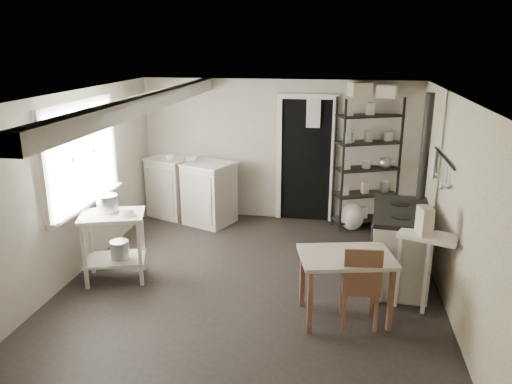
% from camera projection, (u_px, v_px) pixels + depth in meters
% --- Properties ---
extents(floor, '(5.00, 5.00, 0.00)m').
position_uv_depth(floor, '(252.00, 284.00, 6.14)').
color(floor, black).
rests_on(floor, ground).
extents(ceiling, '(5.00, 5.00, 0.00)m').
position_uv_depth(ceiling, '(251.00, 95.00, 5.47)').
color(ceiling, silver).
rests_on(ceiling, wall_back).
extents(wall_back, '(4.50, 0.02, 2.30)m').
position_uv_depth(wall_back, '(279.00, 151.00, 8.17)').
color(wall_back, '#AEA795').
rests_on(wall_back, ground).
extents(wall_front, '(4.50, 0.02, 2.30)m').
position_uv_depth(wall_front, '(188.00, 301.00, 3.45)').
color(wall_front, '#AEA795').
rests_on(wall_front, ground).
extents(wall_left, '(0.02, 5.00, 2.30)m').
position_uv_depth(wall_left, '(73.00, 186.00, 6.17)').
color(wall_left, '#AEA795').
rests_on(wall_left, ground).
extents(wall_right, '(0.02, 5.00, 2.30)m').
position_uv_depth(wall_right, '(454.00, 206.00, 5.44)').
color(wall_right, '#AEA795').
rests_on(wall_right, ground).
extents(window, '(0.12, 1.76, 1.28)m').
position_uv_depth(window, '(81.00, 155.00, 6.25)').
color(window, silver).
rests_on(window, wall_left).
extents(doorway, '(0.96, 0.10, 2.08)m').
position_uv_depth(doorway, '(306.00, 161.00, 8.11)').
color(doorway, silver).
rests_on(doorway, ground).
extents(ceiling_beam, '(0.18, 5.00, 0.18)m').
position_uv_depth(ceiling_beam, '(148.00, 102.00, 5.70)').
color(ceiling_beam, silver).
rests_on(ceiling_beam, ceiling).
extents(wallpaper_panel, '(0.01, 5.00, 2.30)m').
position_uv_depth(wallpaper_panel, '(453.00, 206.00, 5.45)').
color(wallpaper_panel, beige).
rests_on(wallpaper_panel, wall_right).
extents(utensil_rail, '(0.06, 1.20, 0.44)m').
position_uv_depth(utensil_rail, '(442.00, 158.00, 5.90)').
color(utensil_rail, '#B3B3B5').
rests_on(utensil_rail, wall_right).
extents(prep_table, '(0.89, 0.75, 0.86)m').
position_uv_depth(prep_table, '(115.00, 249.00, 6.17)').
color(prep_table, silver).
rests_on(prep_table, ground).
extents(stockpot, '(0.34, 0.34, 0.27)m').
position_uv_depth(stockpot, '(108.00, 206.00, 6.10)').
color(stockpot, '#B3B3B5').
rests_on(stockpot, prep_table).
extents(saucepan, '(0.25, 0.25, 0.11)m').
position_uv_depth(saucepan, '(127.00, 216.00, 6.00)').
color(saucepan, '#B3B3B5').
rests_on(saucepan, prep_table).
extents(bucket, '(0.26, 0.26, 0.25)m').
position_uv_depth(bucket, '(120.00, 251.00, 6.17)').
color(bucket, '#B3B3B5').
rests_on(bucket, prep_table).
extents(base_cabinets, '(1.67, 1.19, 1.01)m').
position_uv_depth(base_cabinets, '(191.00, 192.00, 8.29)').
color(base_cabinets, beige).
rests_on(base_cabinets, ground).
extents(mixing_bowl, '(0.36, 0.36, 0.07)m').
position_uv_depth(mixing_bowl, '(191.00, 165.00, 8.04)').
color(mixing_bowl, silver).
rests_on(mixing_bowl, base_cabinets).
extents(counter_cup, '(0.17, 0.17, 0.10)m').
position_uv_depth(counter_cup, '(170.00, 163.00, 8.10)').
color(counter_cup, silver).
rests_on(counter_cup, base_cabinets).
extents(shelf_rack, '(1.05, 0.74, 2.07)m').
position_uv_depth(shelf_rack, '(366.00, 169.00, 7.81)').
color(shelf_rack, black).
rests_on(shelf_rack, ground).
extents(shelf_jar, '(0.09, 0.09, 0.18)m').
position_uv_depth(shelf_jar, '(352.00, 143.00, 7.68)').
color(shelf_jar, silver).
rests_on(shelf_jar, shelf_rack).
extents(storage_box_a, '(0.38, 0.36, 0.21)m').
position_uv_depth(storage_box_a, '(359.00, 100.00, 7.57)').
color(storage_box_a, beige).
rests_on(storage_box_a, shelf_rack).
extents(storage_box_b, '(0.34, 0.33, 0.18)m').
position_uv_depth(storage_box_b, '(386.00, 103.00, 7.44)').
color(storage_box_b, beige).
rests_on(storage_box_b, shelf_rack).
extents(stove, '(0.73, 1.23, 0.94)m').
position_uv_depth(stove, '(399.00, 248.00, 6.10)').
color(stove, beige).
rests_on(stove, ground).
extents(stovepipe, '(0.11, 0.11, 1.41)m').
position_uv_depth(stovepipe, '(425.00, 149.00, 6.20)').
color(stovepipe, black).
rests_on(stovepipe, stove).
extents(side_ledge, '(0.68, 0.52, 0.93)m').
position_uv_depth(side_ledge, '(424.00, 277.00, 5.38)').
color(side_ledge, silver).
rests_on(side_ledge, ground).
extents(oats_box, '(0.17, 0.22, 0.30)m').
position_uv_depth(oats_box, '(424.00, 227.00, 5.22)').
color(oats_box, beige).
rests_on(oats_box, side_ledge).
extents(work_table, '(1.09, 0.87, 0.73)m').
position_uv_depth(work_table, '(345.00, 285.00, 5.30)').
color(work_table, beige).
rests_on(work_table, ground).
extents(table_cup, '(0.13, 0.13, 0.10)m').
position_uv_depth(table_cup, '(366.00, 254.00, 5.05)').
color(table_cup, silver).
rests_on(table_cup, work_table).
extents(chair, '(0.41, 0.43, 0.92)m').
position_uv_depth(chair, '(360.00, 281.00, 5.17)').
color(chair, brown).
rests_on(chair, ground).
extents(flour_sack, '(0.37, 0.31, 0.44)m').
position_uv_depth(flour_sack, '(352.00, 216.00, 7.84)').
color(flour_sack, beige).
rests_on(flour_sack, ground).
extents(floor_crock, '(0.15, 0.15, 0.15)m').
position_uv_depth(floor_crock, '(378.00, 294.00, 5.75)').
color(floor_crock, silver).
rests_on(floor_crock, ground).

